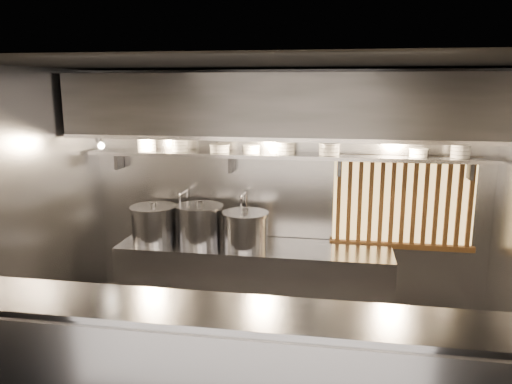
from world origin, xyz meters
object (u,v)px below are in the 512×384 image
(heat_lamp, at_px, (99,140))
(pendant_bulb, at_px, (273,150))
(stock_pot_right, at_px, (245,229))
(stock_pot_left, at_px, (154,223))
(stock_pot_mid, at_px, (200,223))

(heat_lamp, bearing_deg, pendant_bulb, 11.00)
(heat_lamp, xyz_separation_m, stock_pot_right, (1.51, 0.25, -0.97))
(stock_pot_left, distance_m, stock_pot_mid, 0.54)
(stock_pot_left, relative_size, stock_pot_right, 1.03)
(stock_pot_right, bearing_deg, stock_pot_left, 177.12)
(stock_pot_left, height_order, stock_pot_mid, stock_pot_mid)
(stock_pot_left, bearing_deg, stock_pot_right, -2.88)
(heat_lamp, bearing_deg, stock_pot_mid, 18.09)
(heat_lamp, relative_size, pendant_bulb, 1.87)
(pendant_bulb, bearing_deg, stock_pot_mid, -178.02)
(stock_pot_left, xyz_separation_m, stock_pot_mid, (0.54, 0.02, 0.01))
(stock_pot_left, bearing_deg, stock_pot_mid, 1.82)
(heat_lamp, distance_m, pendant_bulb, 1.83)
(pendant_bulb, relative_size, stock_pot_left, 0.32)
(pendant_bulb, height_order, stock_pot_right, pendant_bulb)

